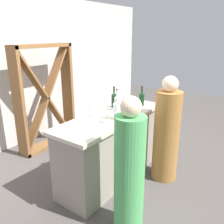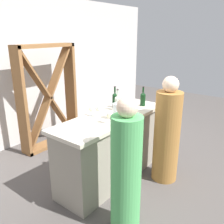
% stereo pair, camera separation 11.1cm
% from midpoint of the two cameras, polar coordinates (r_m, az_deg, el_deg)
% --- Properties ---
extents(ground_plane, '(12.00, 12.00, 0.00)m').
position_cam_midpoint_polar(ground_plane, '(3.85, -0.86, -14.96)').
color(ground_plane, '#4C4744').
extents(back_wall, '(8.00, 0.10, 2.80)m').
position_cam_midpoint_polar(back_wall, '(4.92, -22.20, 8.69)').
color(back_wall, '#BCB7B2').
rests_on(back_wall, ground).
extents(bar_counter, '(1.92, 0.66, 1.00)m').
position_cam_midpoint_polar(bar_counter, '(3.59, -0.90, -8.26)').
color(bar_counter, gray).
rests_on(bar_counter, ground).
extents(wine_rack, '(1.19, 0.28, 1.92)m').
position_cam_midpoint_polar(wine_rack, '(4.66, -16.06, 3.29)').
color(wine_rack, brown).
rests_on(wine_rack, ground).
extents(wine_bottle_leftmost_clear_pale, '(0.08, 0.08, 0.32)m').
position_cam_midpoint_polar(wine_bottle_leftmost_clear_pale, '(3.60, 0.28, 2.30)').
color(wine_bottle_leftmost_clear_pale, '#B7C6B2').
rests_on(wine_bottle_leftmost_clear_pale, bar_counter).
extents(wine_bottle_second_left_dark_green, '(0.08, 0.08, 0.33)m').
position_cam_midpoint_polar(wine_bottle_second_left_dark_green, '(3.74, -0.39, 2.98)').
color(wine_bottle_second_left_dark_green, black).
rests_on(wine_bottle_second_left_dark_green, bar_counter).
extents(wine_bottle_center_dark_green, '(0.08, 0.08, 0.31)m').
position_cam_midpoint_polar(wine_bottle_center_dark_green, '(3.86, 6.20, 3.24)').
color(wine_bottle_center_dark_green, black).
rests_on(wine_bottle_center_dark_green, bar_counter).
extents(wine_glass_near_left, '(0.08, 0.08, 0.15)m').
position_cam_midpoint_polar(wine_glass_near_left, '(3.07, -1.72, -0.86)').
color(wine_glass_near_left, white).
rests_on(wine_glass_near_left, bar_counter).
extents(wine_glass_near_center, '(0.07, 0.07, 0.15)m').
position_cam_midpoint_polar(wine_glass_near_center, '(3.31, -4.35, 0.52)').
color(wine_glass_near_center, white).
rests_on(wine_glass_near_center, bar_counter).
extents(wine_glass_near_right, '(0.07, 0.07, 0.14)m').
position_cam_midpoint_polar(wine_glass_near_right, '(3.37, -5.97, 0.65)').
color(wine_glass_near_right, white).
rests_on(wine_glass_near_right, bar_counter).
extents(water_pitcher, '(0.12, 0.12, 0.22)m').
position_cam_midpoint_polar(water_pitcher, '(3.22, 0.26, 0.12)').
color(water_pitcher, silver).
rests_on(water_pitcher, bar_counter).
extents(person_left_guest, '(0.45, 0.45, 1.56)m').
position_cam_midpoint_polar(person_left_guest, '(3.58, 11.85, -5.00)').
color(person_left_guest, '#9E6B33').
rests_on(person_left_guest, ground).
extents(person_center_guest, '(0.36, 0.36, 1.54)m').
position_cam_midpoint_polar(person_center_guest, '(2.61, 2.85, -13.95)').
color(person_center_guest, '#4CA559').
rests_on(person_center_guest, ground).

